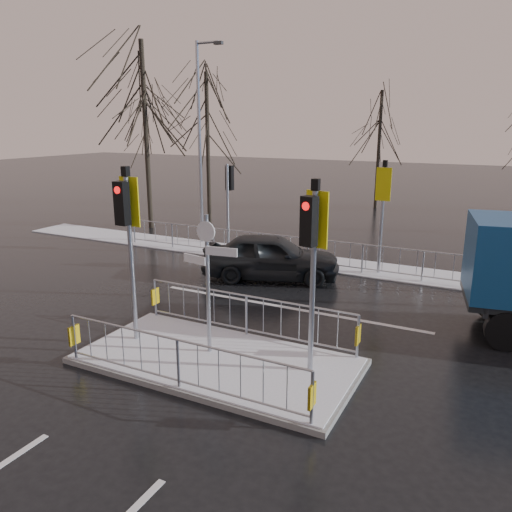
% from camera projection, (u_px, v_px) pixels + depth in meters
% --- Properties ---
extents(ground, '(120.00, 120.00, 0.00)m').
position_uv_depth(ground, '(217.00, 364.00, 10.81)').
color(ground, black).
rests_on(ground, ground).
extents(snow_verge, '(30.00, 2.00, 0.04)m').
position_uv_depth(snow_verge, '(339.00, 265.00, 18.21)').
color(snow_verge, white).
rests_on(snow_verge, ground).
extents(lane_markings, '(8.00, 11.38, 0.01)m').
position_uv_depth(lane_markings, '(209.00, 370.00, 10.52)').
color(lane_markings, silver).
rests_on(lane_markings, ground).
extents(traffic_island, '(6.00, 3.04, 4.15)m').
position_uv_depth(traffic_island, '(216.00, 347.00, 10.72)').
color(traffic_island, '#61615D').
rests_on(traffic_island, ground).
extents(far_kerb_fixtures, '(18.00, 0.65, 3.83)m').
position_uv_depth(far_kerb_fixtures, '(344.00, 242.00, 17.39)').
color(far_kerb_fixtures, '#969BA4').
rests_on(far_kerb_fixtures, ground).
extents(car_far_lane, '(4.84, 3.23, 1.53)m').
position_uv_depth(car_far_lane, '(271.00, 256.00, 16.52)').
color(car_far_lane, black).
rests_on(car_far_lane, ground).
extents(tree_near_a, '(4.75, 4.75, 8.97)m').
position_uv_depth(tree_near_a, '(144.00, 99.00, 23.30)').
color(tree_near_a, black).
rests_on(tree_near_a, ground).
extents(tree_near_b, '(4.00, 4.00, 7.55)m').
position_uv_depth(tree_near_b, '(207.00, 121.00, 23.75)').
color(tree_near_b, black).
rests_on(tree_near_b, ground).
extents(tree_near_c, '(3.50, 3.50, 6.61)m').
position_uv_depth(tree_near_c, '(146.00, 133.00, 26.74)').
color(tree_near_c, black).
rests_on(tree_near_c, ground).
extents(tree_far_a, '(3.75, 3.75, 7.08)m').
position_uv_depth(tree_far_a, '(380.00, 127.00, 29.39)').
color(tree_far_a, black).
rests_on(tree_far_a, ground).
extents(street_lamp_left, '(1.25, 0.18, 8.20)m').
position_uv_depth(street_lamp_left, '(201.00, 137.00, 20.65)').
color(street_lamp_left, '#969BA4').
rests_on(street_lamp_left, ground).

